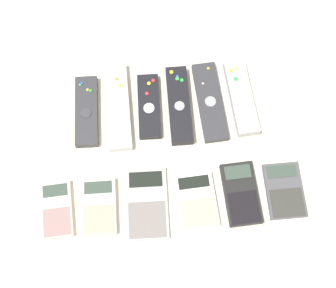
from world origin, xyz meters
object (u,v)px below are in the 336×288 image
object	(u,v)px
calculator_2	(147,204)
calculator_4	(241,194)
calculator_5	(284,190)
remote_1	(118,107)
remote_3	(179,105)
remote_4	(210,102)
remote_0	(87,111)
remote_2	(149,106)
calculator_0	(57,210)
calculator_1	(99,207)
remote_5	(241,97)
calculator_3	(196,201)

from	to	relation	value
calculator_2	calculator_4	bearing A→B (deg)	2.75
calculator_5	remote_1	bearing A→B (deg)	146.75
remote_3	calculator_2	distance (m)	0.23
remote_3	remote_4	size ratio (longest dim) A/B	0.95
remote_0	remote_3	size ratio (longest dim) A/B	0.91
remote_1	remote_4	world-z (taller)	remote_1
remote_2	remote_3	size ratio (longest dim) A/B	0.84
calculator_0	calculator_1	bearing A→B (deg)	-4.11
remote_2	calculator_1	xyz separation A→B (m)	(-0.12, -0.22, -0.00)
remote_1	remote_5	size ratio (longest dim) A/B	1.13
remote_5	calculator_0	world-z (taller)	remote_5
remote_3	remote_5	world-z (taller)	same
remote_5	calculator_0	size ratio (longest dim) A/B	1.53
remote_4	remote_5	size ratio (longest dim) A/B	1.05
calculator_4	calculator_5	bearing A→B (deg)	-2.45
remote_2	calculator_0	distance (m)	0.30
remote_1	calculator_3	distance (m)	0.27
remote_2	calculator_5	world-z (taller)	remote_2
remote_0	remote_1	size ratio (longest dim) A/B	0.81
remote_4	calculator_0	world-z (taller)	remote_4
calculator_4	calculator_5	distance (m)	0.09
remote_4	remote_5	world-z (taller)	remote_5
calculator_4	calculator_5	world-z (taller)	calculator_4
remote_0	calculator_4	world-z (taller)	remote_0
remote_4	calculator_4	size ratio (longest dim) A/B	1.41
remote_0	remote_5	distance (m)	0.34
remote_0	calculator_0	size ratio (longest dim) A/B	1.40
calculator_2	calculator_3	bearing A→B (deg)	-0.31
remote_0	calculator_3	bearing A→B (deg)	-43.56
remote_4	calculator_5	distance (m)	0.25
remote_1	calculator_2	size ratio (longest dim) A/B	1.35
remote_4	remote_3	bearing A→B (deg)	-179.82
remote_1	calculator_4	size ratio (longest dim) A/B	1.52
calculator_0	remote_0	bearing A→B (deg)	69.54
remote_2	calculator_4	size ratio (longest dim) A/B	1.13
calculator_2	calculator_3	xyz separation A→B (m)	(0.10, -0.00, 0.00)
remote_1	remote_3	bearing A→B (deg)	-4.47
remote_0	remote_3	bearing A→B (deg)	0.41
remote_0	calculator_3	xyz separation A→B (m)	(0.22, -0.22, -0.00)
remote_5	calculator_1	distance (m)	0.39
calculator_0	calculator_5	xyz separation A→B (m)	(0.48, -0.00, -0.00)
calculator_5	remote_0	bearing A→B (deg)	152.00
remote_0	calculator_5	size ratio (longest dim) A/B	1.40
remote_4	calculator_5	world-z (taller)	remote_4
calculator_1	calculator_2	xyz separation A→B (m)	(0.10, -0.00, -0.00)
remote_2	calculator_1	world-z (taller)	remote_2
remote_5	calculator_5	bearing A→B (deg)	-77.55
remote_1	calculator_0	size ratio (longest dim) A/B	1.74
remote_0	calculator_0	bearing A→B (deg)	-106.18
remote_2	remote_4	world-z (taller)	remote_2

